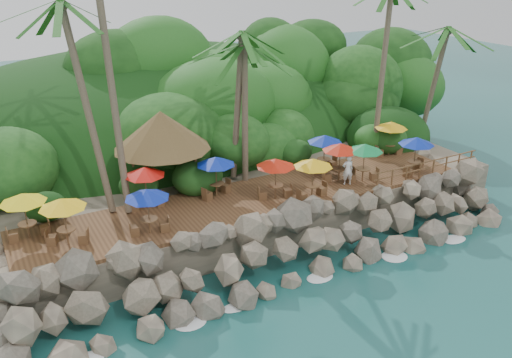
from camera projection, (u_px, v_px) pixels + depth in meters
ground at (315, 285)px, 26.38m from camera, size 140.00×140.00×0.00m
land_base at (189, 162)px, 38.88m from camera, size 32.00×25.20×2.10m
jungle_hill at (156, 145)px, 45.35m from camera, size 44.80×28.00×15.40m
seawall at (294, 246)px, 27.55m from camera, size 29.00×4.00×2.30m
terrace at (256, 199)px, 30.36m from camera, size 26.00×5.00×0.20m
jungle_foliage at (195, 180)px, 38.49m from camera, size 44.00×16.00×12.00m
foam_line at (312, 282)px, 26.61m from camera, size 25.20×0.80×0.06m
palms at (267, 4)px, 29.56m from camera, size 30.10×6.59×15.54m
palapa at (161, 130)px, 30.21m from camera, size 5.49×5.49×4.60m
dining_clusters at (264, 163)px, 29.82m from camera, size 25.06×5.37×2.35m
railing at (427, 167)px, 32.88m from camera, size 8.30×0.10×1.00m
waiter at (348, 170)px, 31.62m from camera, size 0.77×0.62×1.83m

